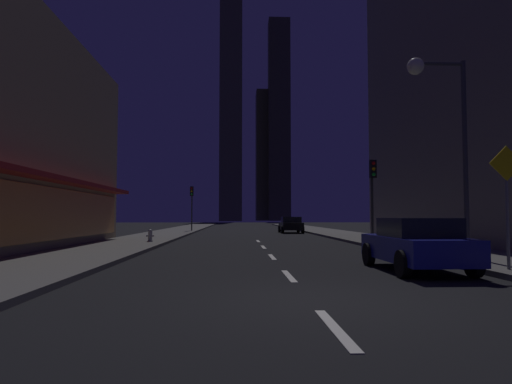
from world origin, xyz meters
TOP-DOWN VIEW (x-y plane):
  - ground_plane at (0.00, 32.00)m, footprint 78.00×136.00m
  - sidewalk_right at (7.00, 32.00)m, footprint 4.00×76.00m
  - sidewalk_left at (-7.00, 32.00)m, footprint 4.00×76.00m
  - lane_marking_center at (0.00, 8.40)m, footprint 0.16×23.00m
  - skyscraper_distant_tall at (-3.03, 130.06)m, footprint 6.95×7.51m
  - skyscraper_distant_mid at (8.49, 147.27)m, footprint 5.68×8.99m
  - skyscraper_distant_short at (13.19, 141.01)m, footprint 7.19×6.27m
  - car_parked_near at (3.60, 4.07)m, footprint 1.98×4.24m
  - car_parked_far at (3.60, 32.00)m, footprint 1.98×4.24m
  - fire_hydrant_far_left at (-5.90, 16.09)m, footprint 0.42×0.30m
  - traffic_light_near_right at (5.50, 13.94)m, footprint 0.32×0.48m
  - traffic_light_far_left at (-5.50, 34.17)m, footprint 0.32×0.48m
  - street_lamp_right at (5.38, 6.26)m, footprint 1.96×0.56m
  - pedestrian_crossing_sign at (5.60, 3.10)m, footprint 0.91×0.08m

SIDE VIEW (x-z plane):
  - ground_plane at x=0.00m, z-range -0.10..0.00m
  - lane_marking_center at x=0.00m, z-range 0.00..0.01m
  - sidewalk_right at x=7.00m, z-range 0.00..0.15m
  - sidewalk_left at x=-7.00m, z-range 0.00..0.15m
  - fire_hydrant_far_left at x=-5.90m, z-range 0.13..0.78m
  - car_parked_near at x=3.60m, z-range 0.02..1.47m
  - car_parked_far at x=3.60m, z-range 0.02..1.47m
  - pedestrian_crossing_sign at x=5.60m, z-range 0.44..3.59m
  - traffic_light_near_right at x=5.50m, z-range 1.09..5.29m
  - traffic_light_far_left at x=-5.50m, z-range 1.09..5.29m
  - street_lamp_right at x=5.38m, z-range 1.78..8.36m
  - skyscraper_distant_mid at x=8.49m, z-range 0.00..45.36m
  - skyscraper_distant_short at x=13.19m, z-range 0.00..68.60m
  - skyscraper_distant_tall at x=-3.03m, z-range 0.00..72.67m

